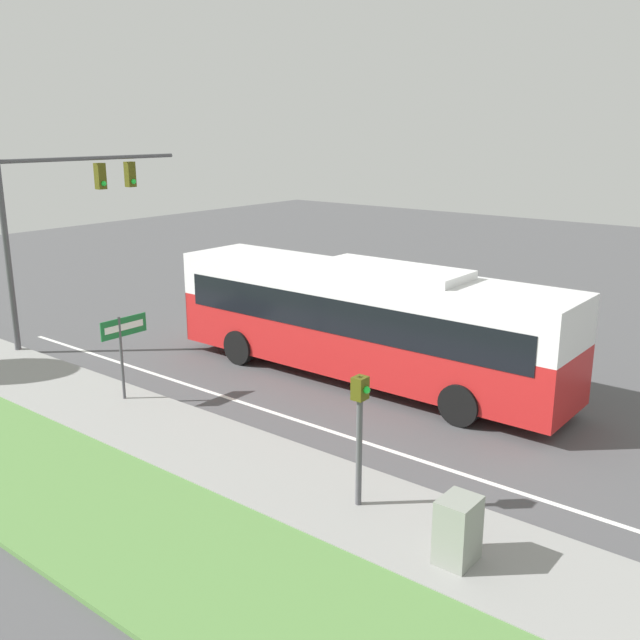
% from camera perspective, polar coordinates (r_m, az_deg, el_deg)
% --- Properties ---
extents(ground_plane, '(80.00, 80.00, 0.00)m').
position_cam_1_polar(ground_plane, '(19.58, 11.77, -6.74)').
color(ground_plane, '#4C4C4F').
extents(sidewalk, '(2.80, 80.00, 0.12)m').
position_cam_1_polar(sidewalk, '(14.77, 0.40, -13.74)').
color(sidewalk, gray).
rests_on(sidewalk, ground_plane).
extents(grass_verge, '(3.60, 80.00, 0.10)m').
position_cam_1_polar(grass_verge, '(12.78, -9.02, -19.05)').
color(grass_verge, '#568442').
rests_on(grass_verge, ground_plane).
extents(lane_divider_near, '(0.14, 30.00, 0.01)m').
position_cam_1_polar(lane_divider_near, '(16.69, 6.02, -10.46)').
color(lane_divider_near, silver).
rests_on(lane_divider_near, ground_plane).
extents(bus, '(2.75, 12.39, 3.51)m').
position_cam_1_polar(bus, '(20.58, 3.46, 0.27)').
color(bus, red).
rests_on(bus, ground_plane).
extents(signal_gantry, '(6.98, 0.41, 6.42)m').
position_cam_1_polar(signal_gantry, '(25.73, -19.83, 8.55)').
color(signal_gantry, '#4C4C51').
rests_on(signal_gantry, ground_plane).
extents(pedestrian_signal, '(0.28, 0.34, 2.74)m').
position_cam_1_polar(pedestrian_signal, '(13.54, 3.20, -7.97)').
color(pedestrian_signal, '#4C4C51').
rests_on(pedestrian_signal, ground_plane).
extents(street_sign, '(1.43, 0.08, 2.40)m').
position_cam_1_polar(street_sign, '(19.61, -15.48, -1.55)').
color(street_sign, '#4C4C51').
rests_on(street_sign, ground_plane).
extents(utility_cabinet, '(0.72, 0.59, 1.16)m').
position_cam_1_polar(utility_cabinet, '(12.61, 10.97, -16.18)').
color(utility_cabinet, gray).
rests_on(utility_cabinet, sidewalk).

